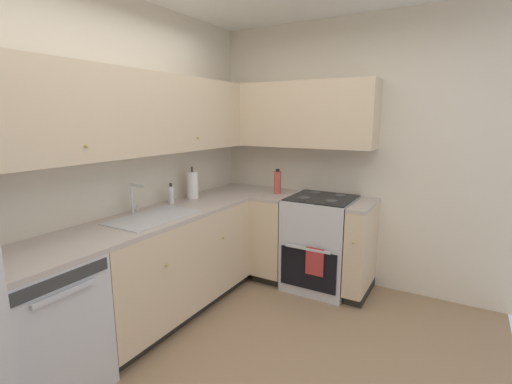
{
  "coord_description": "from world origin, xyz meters",
  "views": [
    {
      "loc": [
        -1.72,
        -0.97,
        1.67
      ],
      "look_at": [
        0.97,
        0.58,
        1.04
      ],
      "focal_mm": 25.5,
      "sensor_mm": 36.0,
      "label": 1
    }
  ],
  "objects": [
    {
      "name": "sink",
      "position": [
        0.26,
        1.1,
        0.87
      ],
      "size": [
        0.7,
        0.4,
        0.1
      ],
      "color": "#B7B7BC",
      "rests_on": "countertop_back"
    },
    {
      "name": "lower_cabinets_right",
      "position": [
        1.57,
        0.36,
        0.44
      ],
      "size": [
        0.62,
        1.13,
        0.87
      ],
      "color": "beige",
      "rests_on": "ground_plane"
    },
    {
      "name": "dishwasher",
      "position": [
        -0.67,
        1.13,
        0.44
      ],
      "size": [
        0.6,
        0.63,
        0.87
      ],
      "color": "silver",
      "rests_on": "ground_plane"
    },
    {
      "name": "faucet",
      "position": [
        0.27,
        1.31,
        1.06
      ],
      "size": [
        0.07,
        0.16,
        0.25
      ],
      "color": "silver",
      "rests_on": "countertop_back"
    },
    {
      "name": "wall_right",
      "position": [
        1.89,
        0.0,
        1.31
      ],
      "size": [
        0.05,
        2.96,
        2.62
      ],
      "primitive_type": "cube",
      "color": "beige",
      "rests_on": "ground_plane"
    },
    {
      "name": "countertop_back",
      "position": [
        0.45,
        1.13,
        0.89
      ],
      "size": [
        2.84,
        0.6,
        0.03
      ],
      "primitive_type": "cube",
      "color": "#B7A89E",
      "rests_on": "lower_cabinets_back"
    },
    {
      "name": "wall_back",
      "position": [
        0.0,
        1.46,
        1.31
      ],
      "size": [
        3.84,
        0.05,
        2.62
      ],
      "primitive_type": "cube",
      "color": "beige",
      "rests_on": "ground_plane"
    },
    {
      "name": "soap_bottle",
      "position": [
        0.69,
        1.31,
        0.99
      ],
      "size": [
        0.05,
        0.05,
        0.19
      ],
      "color": "silver",
      "rests_on": "countertop_back"
    },
    {
      "name": "oil_bottle",
      "position": [
        1.57,
        0.67,
        1.03
      ],
      "size": [
        0.07,
        0.07,
        0.26
      ],
      "color": "#BF4C3F",
      "rests_on": "countertop_right"
    },
    {
      "name": "paper_towel_roll",
      "position": [
        0.97,
        1.29,
        1.04
      ],
      "size": [
        0.11,
        0.11,
        0.32
      ],
      "color": "white",
      "rests_on": "countertop_back"
    },
    {
      "name": "lower_cabinets_back",
      "position": [
        0.45,
        1.13,
        0.44
      ],
      "size": [
        1.64,
        0.62,
        0.87
      ],
      "color": "beige",
      "rests_on": "ground_plane"
    },
    {
      "name": "upper_cabinets_right",
      "position": [
        1.71,
        0.59,
        1.7
      ],
      "size": [
        0.32,
        1.68,
        0.64
      ],
      "color": "beige"
    },
    {
      "name": "countertop_right",
      "position": [
        1.57,
        0.36,
        0.89
      ],
      "size": [
        0.6,
        1.13,
        0.03
      ],
      "color": "#B7A89E",
      "rests_on": "lower_cabinets_right"
    },
    {
      "name": "oven_range",
      "position": [
        1.59,
        0.19,
        0.46
      ],
      "size": [
        0.68,
        0.62,
        1.06
      ],
      "color": "silver",
      "rests_on": "ground_plane"
    },
    {
      "name": "upper_cabinets_back",
      "position": [
        0.29,
        1.27,
        1.7
      ],
      "size": [
        2.52,
        0.34,
        0.64
      ],
      "color": "beige"
    }
  ]
}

